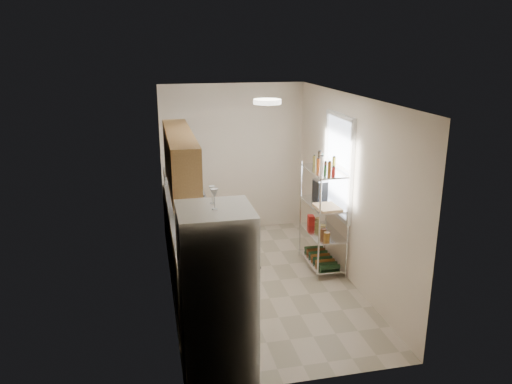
{
  "coord_description": "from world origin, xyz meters",
  "views": [
    {
      "loc": [
        -1.45,
        -6.23,
        3.27
      ],
      "look_at": [
        -0.02,
        0.25,
        1.26
      ],
      "focal_mm": 35.0,
      "sensor_mm": 36.0,
      "label": 1
    }
  ],
  "objects_px": {
    "refrigerator": "(217,292)",
    "frying_pan_large": "(186,209)",
    "cutting_board": "(327,207)",
    "espresso_machine": "(320,188)",
    "rice_cooker": "(186,209)"
  },
  "relations": [
    {
      "from": "refrigerator",
      "to": "frying_pan_large",
      "type": "distance_m",
      "value": 2.51
    },
    {
      "from": "espresso_machine",
      "to": "cutting_board",
      "type": "bearing_deg",
      "value": -103.53
    },
    {
      "from": "frying_pan_large",
      "to": "cutting_board",
      "type": "bearing_deg",
      "value": 3.92
    },
    {
      "from": "rice_cooker",
      "to": "frying_pan_large",
      "type": "height_order",
      "value": "rice_cooker"
    },
    {
      "from": "refrigerator",
      "to": "cutting_board",
      "type": "bearing_deg",
      "value": 45.28
    },
    {
      "from": "cutting_board",
      "to": "espresso_machine",
      "type": "xyz_separation_m",
      "value": [
        0.07,
        0.53,
        0.12
      ]
    },
    {
      "from": "cutting_board",
      "to": "espresso_machine",
      "type": "bearing_deg",
      "value": 82.07
    },
    {
      "from": "frying_pan_large",
      "to": "cutting_board",
      "type": "height_order",
      "value": "cutting_board"
    },
    {
      "from": "rice_cooker",
      "to": "espresso_machine",
      "type": "bearing_deg",
      "value": 3.82
    },
    {
      "from": "refrigerator",
      "to": "frying_pan_large",
      "type": "bearing_deg",
      "value": 92.19
    },
    {
      "from": "refrigerator",
      "to": "cutting_board",
      "type": "xyz_separation_m",
      "value": [
        1.85,
        1.86,
        0.15
      ]
    },
    {
      "from": "frying_pan_large",
      "to": "cutting_board",
      "type": "distance_m",
      "value": 2.05
    },
    {
      "from": "cutting_board",
      "to": "refrigerator",
      "type": "bearing_deg",
      "value": -134.72
    },
    {
      "from": "cutting_board",
      "to": "frying_pan_large",
      "type": "bearing_deg",
      "value": 161.77
    },
    {
      "from": "espresso_machine",
      "to": "frying_pan_large",
      "type": "bearing_deg",
      "value": 171.23
    }
  ]
}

